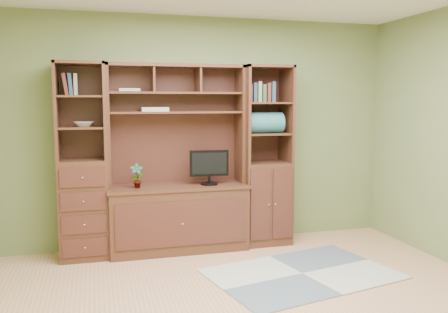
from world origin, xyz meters
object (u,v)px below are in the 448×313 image
object	(u,v)px
left_tower	(83,161)
monitor	(209,161)
center_hutch	(178,159)
right_tower	(265,156)

from	to	relation	value
left_tower	monitor	size ratio (longest dim) A/B	3.88
center_hutch	right_tower	distance (m)	1.03
left_tower	right_tower	world-z (taller)	same
right_tower	monitor	distance (m)	0.69
right_tower	left_tower	bearing A→B (deg)	180.00
center_hutch	monitor	xyz separation A→B (m)	(0.34, -0.03, -0.03)
monitor	center_hutch	bearing A→B (deg)	179.02
center_hutch	left_tower	world-z (taller)	same
left_tower	right_tower	distance (m)	2.02
left_tower	monitor	world-z (taller)	left_tower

